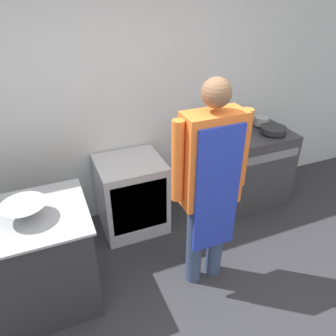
{
  "coord_description": "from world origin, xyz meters",
  "views": [
    {
      "loc": [
        -0.83,
        -1.08,
        2.4
      ],
      "look_at": [
        0.07,
        1.11,
        1.01
      ],
      "focal_mm": 35.0,
      "sensor_mm": 36.0,
      "label": 1
    }
  ],
  "objects_px": {
    "stock_pot": "(236,119)",
    "saute_pan": "(273,130)",
    "sauce_pot": "(261,121)",
    "fridge_unit": "(132,195)",
    "mixing_bowl": "(25,211)",
    "person_cook": "(210,179)",
    "stove": "(249,167)"
  },
  "relations": [
    {
      "from": "stove",
      "to": "stock_pot",
      "type": "bearing_deg",
      "value": 148.81
    },
    {
      "from": "fridge_unit",
      "to": "mixing_bowl",
      "type": "bearing_deg",
      "value": -145.54
    },
    {
      "from": "stove",
      "to": "mixing_bowl",
      "type": "height_order",
      "value": "mixing_bowl"
    },
    {
      "from": "stove",
      "to": "fridge_unit",
      "type": "height_order",
      "value": "stove"
    },
    {
      "from": "stove",
      "to": "mixing_bowl",
      "type": "distance_m",
      "value": 2.53
    },
    {
      "from": "person_cook",
      "to": "stock_pot",
      "type": "relative_size",
      "value": 6.76
    },
    {
      "from": "fridge_unit",
      "to": "stove",
      "type": "bearing_deg",
      "value": -1.89
    },
    {
      "from": "fridge_unit",
      "to": "person_cook",
      "type": "height_order",
      "value": "person_cook"
    },
    {
      "from": "fridge_unit",
      "to": "mixing_bowl",
      "type": "xyz_separation_m",
      "value": [
        -0.97,
        -0.66,
        0.55
      ]
    },
    {
      "from": "mixing_bowl",
      "to": "stock_pot",
      "type": "xyz_separation_m",
      "value": [
        2.22,
        0.73,
        0.09
      ]
    },
    {
      "from": "stock_pot",
      "to": "saute_pan",
      "type": "bearing_deg",
      "value": -32.39
    },
    {
      "from": "stove",
      "to": "mixing_bowl",
      "type": "bearing_deg",
      "value": -165.64
    },
    {
      "from": "person_cook",
      "to": "saute_pan",
      "type": "xyz_separation_m",
      "value": [
        1.22,
        0.77,
        -0.1
      ]
    },
    {
      "from": "stove",
      "to": "saute_pan",
      "type": "height_order",
      "value": "saute_pan"
    },
    {
      "from": "person_cook",
      "to": "sauce_pot",
      "type": "bearing_deg",
      "value": 39.26
    },
    {
      "from": "mixing_bowl",
      "to": "sauce_pot",
      "type": "distance_m",
      "value": 2.67
    },
    {
      "from": "person_cook",
      "to": "saute_pan",
      "type": "distance_m",
      "value": 1.45
    },
    {
      "from": "fridge_unit",
      "to": "sauce_pot",
      "type": "height_order",
      "value": "sauce_pot"
    },
    {
      "from": "stove",
      "to": "stock_pot",
      "type": "distance_m",
      "value": 0.63
    },
    {
      "from": "stove",
      "to": "sauce_pot",
      "type": "relative_size",
      "value": 5.54
    },
    {
      "from": "fridge_unit",
      "to": "sauce_pot",
      "type": "xyz_separation_m",
      "value": [
        1.6,
        0.07,
        0.56
      ]
    },
    {
      "from": "stove",
      "to": "person_cook",
      "type": "xyz_separation_m",
      "value": [
        -1.05,
        -0.88,
        0.6
      ]
    },
    {
      "from": "stove",
      "to": "stock_pot",
      "type": "relative_size",
      "value": 3.39
    },
    {
      "from": "mixing_bowl",
      "to": "fridge_unit",
      "type": "bearing_deg",
      "value": 34.46
    },
    {
      "from": "sauce_pot",
      "to": "stock_pot",
      "type": "bearing_deg",
      "value": 180.0
    },
    {
      "from": "fridge_unit",
      "to": "sauce_pot",
      "type": "distance_m",
      "value": 1.7
    },
    {
      "from": "person_cook",
      "to": "stock_pot",
      "type": "xyz_separation_m",
      "value": [
        0.87,
        1.0,
        -0.01
      ]
    },
    {
      "from": "stock_pot",
      "to": "saute_pan",
      "type": "relative_size",
      "value": 0.96
    },
    {
      "from": "fridge_unit",
      "to": "saute_pan",
      "type": "bearing_deg",
      "value": -5.62
    },
    {
      "from": "person_cook",
      "to": "sauce_pot",
      "type": "distance_m",
      "value": 1.58
    },
    {
      "from": "person_cook",
      "to": "mixing_bowl",
      "type": "xyz_separation_m",
      "value": [
        -1.35,
        0.27,
        -0.1
      ]
    },
    {
      "from": "fridge_unit",
      "to": "mixing_bowl",
      "type": "distance_m",
      "value": 1.29
    }
  ]
}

